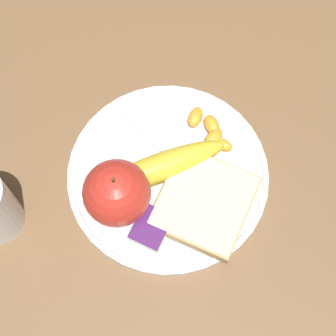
{
  "coord_description": "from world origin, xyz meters",
  "views": [
    {
      "loc": [
        0.23,
        0.11,
        0.67
      ],
      "look_at": [
        0.0,
        0.0,
        0.03
      ],
      "focal_mm": 60.0,
      "sensor_mm": 36.0,
      "label": 1
    }
  ],
  "objects_px": {
    "plate": "(168,175)",
    "bread_slice": "(204,203)",
    "jam_packet": "(151,228)",
    "banana": "(154,170)",
    "fork": "(184,166)",
    "apple": "(117,193)"
  },
  "relations": [
    {
      "from": "plate",
      "to": "banana",
      "type": "height_order",
      "value": "banana"
    },
    {
      "from": "banana",
      "to": "fork",
      "type": "xyz_separation_m",
      "value": [
        -0.03,
        0.03,
        -0.02
      ]
    },
    {
      "from": "plate",
      "to": "banana",
      "type": "relative_size",
      "value": 1.6
    },
    {
      "from": "apple",
      "to": "fork",
      "type": "height_order",
      "value": "apple"
    },
    {
      "from": "bread_slice",
      "to": "fork",
      "type": "xyz_separation_m",
      "value": [
        -0.04,
        -0.04,
        -0.01
      ]
    },
    {
      "from": "apple",
      "to": "bread_slice",
      "type": "height_order",
      "value": "apple"
    },
    {
      "from": "apple",
      "to": "bread_slice",
      "type": "bearing_deg",
      "value": 113.74
    },
    {
      "from": "apple",
      "to": "bread_slice",
      "type": "relative_size",
      "value": 0.79
    },
    {
      "from": "fork",
      "to": "apple",
      "type": "bearing_deg",
      "value": -105.07
    },
    {
      "from": "banana",
      "to": "jam_packet",
      "type": "distance_m",
      "value": 0.07
    },
    {
      "from": "plate",
      "to": "fork",
      "type": "xyz_separation_m",
      "value": [
        -0.02,
        0.01,
        0.01
      ]
    },
    {
      "from": "plate",
      "to": "jam_packet",
      "type": "distance_m",
      "value": 0.08
    },
    {
      "from": "plate",
      "to": "jam_packet",
      "type": "bearing_deg",
      "value": 9.99
    },
    {
      "from": "plate",
      "to": "bread_slice",
      "type": "relative_size",
      "value": 2.24
    },
    {
      "from": "fork",
      "to": "jam_packet",
      "type": "relative_size",
      "value": 3.86
    },
    {
      "from": "banana",
      "to": "bread_slice",
      "type": "distance_m",
      "value": 0.07
    },
    {
      "from": "apple",
      "to": "bread_slice",
      "type": "xyz_separation_m",
      "value": [
        -0.04,
        0.09,
        -0.03
      ]
    },
    {
      "from": "bread_slice",
      "to": "apple",
      "type": "bearing_deg",
      "value": -66.26
    },
    {
      "from": "apple",
      "to": "jam_packet",
      "type": "height_order",
      "value": "apple"
    },
    {
      "from": "plate",
      "to": "bread_slice",
      "type": "distance_m",
      "value": 0.06
    },
    {
      "from": "bread_slice",
      "to": "jam_packet",
      "type": "height_order",
      "value": "same"
    },
    {
      "from": "bread_slice",
      "to": "fork",
      "type": "height_order",
      "value": "bread_slice"
    }
  ]
}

